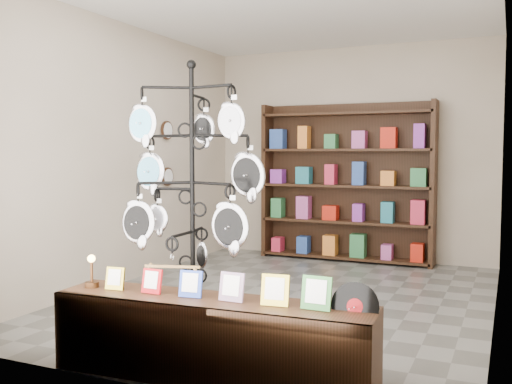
% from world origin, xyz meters
% --- Properties ---
extents(ground, '(5.00, 5.00, 0.00)m').
position_xyz_m(ground, '(0.00, 0.00, 0.00)').
color(ground, slate).
rests_on(ground, ground).
extents(room_envelope, '(5.00, 5.00, 5.00)m').
position_xyz_m(room_envelope, '(0.00, 0.00, 1.85)').
color(room_envelope, beige).
rests_on(room_envelope, ground).
extents(display_tree, '(1.14, 1.09, 2.21)m').
position_xyz_m(display_tree, '(-0.12, -1.70, 1.28)').
color(display_tree, black).
rests_on(display_tree, ground).
extents(front_shelf, '(2.22, 0.58, 0.78)m').
position_xyz_m(front_shelf, '(0.31, -2.20, 0.27)').
color(front_shelf, black).
rests_on(front_shelf, ground).
extents(back_shelving, '(2.42, 0.36, 2.20)m').
position_xyz_m(back_shelving, '(0.00, 2.30, 1.03)').
color(back_shelving, black).
rests_on(back_shelving, ground).
extents(wall_clocks, '(0.03, 0.24, 0.84)m').
position_xyz_m(wall_clocks, '(-1.97, 0.80, 1.50)').
color(wall_clocks, black).
rests_on(wall_clocks, ground).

